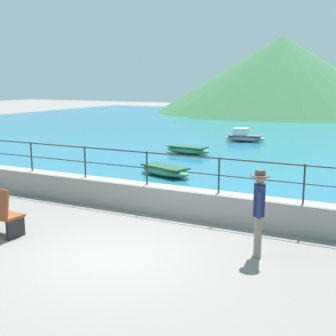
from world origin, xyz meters
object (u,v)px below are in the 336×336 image
Objects in this scene: person_walking at (259,209)px; boat_4 at (165,170)px; boat_0 at (188,150)px; boat_3 at (244,137)px.

person_walking is 0.71× the size of boat_4.
boat_3 is (1.01, 5.50, 0.07)m from boat_0.
person_walking is 0.74× the size of boat_0.
boat_3 is at bearing 91.82° from boat_4.
boat_3 reaches higher than boat_4.
person_walking is at bearing -71.55° from boat_3.
boat_0 is 0.96× the size of boat_4.
person_walking is 17.13m from boat_3.
boat_0 is at bearing 105.25° from boat_4.
boat_4 is (-5.09, 5.81, -0.72)m from person_walking.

